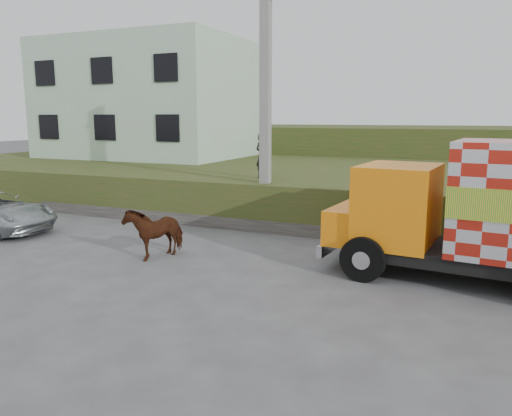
% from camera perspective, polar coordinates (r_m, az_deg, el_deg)
% --- Properties ---
extents(ground, '(120.00, 120.00, 0.00)m').
position_cam_1_polar(ground, '(11.79, -3.02, -7.34)').
color(ground, '#474749').
rests_on(ground, ground).
extents(embankment, '(40.00, 12.00, 1.50)m').
position_cam_1_polar(embankment, '(20.86, 9.27, 2.42)').
color(embankment, '#294717').
rests_on(embankment, ground).
extents(embankment_far, '(40.00, 12.00, 3.00)m').
position_cam_1_polar(embankment_far, '(32.51, 14.57, 6.36)').
color(embankment_far, '#294717').
rests_on(embankment_far, ground).
extents(retaining_strip, '(16.00, 0.50, 0.40)m').
position_cam_1_polar(retaining_strip, '(16.24, -2.76, -1.67)').
color(retaining_strip, '#595651').
rests_on(retaining_strip, ground).
extents(building, '(10.00, 8.00, 6.00)m').
position_cam_1_polar(building, '(28.09, -11.64, 12.02)').
color(building, '#A3BFA3').
rests_on(building, embankment).
extents(utility_pole, '(1.20, 0.30, 8.00)m').
position_cam_1_polar(utility_pole, '(15.85, 1.09, 12.14)').
color(utility_pole, gray).
rests_on(utility_pole, ground).
extents(cargo_truck, '(7.14, 2.99, 3.10)m').
position_cam_1_polar(cargo_truck, '(11.65, 27.24, -0.60)').
color(cargo_truck, black).
rests_on(cargo_truck, ground).
extents(cow, '(1.15, 1.71, 1.33)m').
position_cam_1_polar(cow, '(13.21, -11.49, -2.62)').
color(cow, '#34150D').
rests_on(cow, ground).
extents(pedestrian, '(0.66, 0.55, 1.54)m').
position_cam_1_polar(pedestrian, '(17.23, 0.70, 5.99)').
color(pedestrian, '#2D2A28').
rests_on(pedestrian, embankment).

